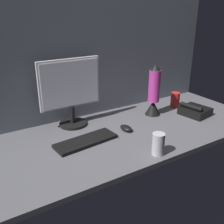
{
  "coord_description": "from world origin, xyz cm",
  "views": [
    {
      "loc": [
        -90.66,
        -124.61,
        74.2
      ],
      "look_at": [
        -11.87,
        0.0,
        14.0
      ],
      "focal_mm": 42.11,
      "sensor_mm": 36.0,
      "label": 1
    }
  ],
  "objects_px": {
    "mug_red_plastic": "(175,100)",
    "lava_lamp": "(154,94)",
    "mug_steel": "(158,144)",
    "mouse": "(126,128)",
    "desk_phone": "(195,111)",
    "monitor": "(71,90)",
    "keyboard": "(86,141)"
  },
  "relations": [
    {
      "from": "keyboard",
      "to": "mouse",
      "type": "distance_m",
      "value": 0.29
    },
    {
      "from": "mug_red_plastic",
      "to": "lava_lamp",
      "type": "height_order",
      "value": "lava_lamp"
    },
    {
      "from": "mug_steel",
      "to": "desk_phone",
      "type": "xyz_separation_m",
      "value": [
        0.59,
        0.28,
        -0.03
      ]
    },
    {
      "from": "mouse",
      "to": "desk_phone",
      "type": "xyz_separation_m",
      "value": [
        0.57,
        -0.05,
        0.01
      ]
    },
    {
      "from": "mug_red_plastic",
      "to": "lava_lamp",
      "type": "bearing_deg",
      "value": -173.34
    },
    {
      "from": "mug_steel",
      "to": "keyboard",
      "type": "bearing_deg",
      "value": 130.77
    },
    {
      "from": "mouse",
      "to": "lava_lamp",
      "type": "bearing_deg",
      "value": 14.26
    },
    {
      "from": "mouse",
      "to": "mug_steel",
      "type": "relative_size",
      "value": 0.78
    },
    {
      "from": "mouse",
      "to": "lava_lamp",
      "type": "xyz_separation_m",
      "value": [
        0.32,
        0.12,
        0.14
      ]
    },
    {
      "from": "monitor",
      "to": "mouse",
      "type": "distance_m",
      "value": 0.43
    },
    {
      "from": "keyboard",
      "to": "desk_phone",
      "type": "bearing_deg",
      "value": -8.16
    },
    {
      "from": "monitor",
      "to": "desk_phone",
      "type": "distance_m",
      "value": 0.9
    },
    {
      "from": "monitor",
      "to": "lava_lamp",
      "type": "bearing_deg",
      "value": -13.78
    },
    {
      "from": "lava_lamp",
      "to": "desk_phone",
      "type": "height_order",
      "value": "lava_lamp"
    },
    {
      "from": "mug_red_plastic",
      "to": "desk_phone",
      "type": "distance_m",
      "value": 0.2
    },
    {
      "from": "monitor",
      "to": "keyboard",
      "type": "distance_m",
      "value": 0.36
    },
    {
      "from": "keyboard",
      "to": "mug_red_plastic",
      "type": "bearing_deg",
      "value": 4.95
    },
    {
      "from": "keyboard",
      "to": "mouse",
      "type": "bearing_deg",
      "value": -3.98
    },
    {
      "from": "lava_lamp",
      "to": "monitor",
      "type": "bearing_deg",
      "value": 166.22
    },
    {
      "from": "mouse",
      "to": "mug_red_plastic",
      "type": "xyz_separation_m",
      "value": [
        0.57,
        0.15,
        0.04
      ]
    },
    {
      "from": "monitor",
      "to": "lava_lamp",
      "type": "xyz_separation_m",
      "value": [
        0.57,
        -0.14,
        -0.09
      ]
    },
    {
      "from": "mug_steel",
      "to": "mug_red_plastic",
      "type": "bearing_deg",
      "value": 39.21
    },
    {
      "from": "keyboard",
      "to": "mug_red_plastic",
      "type": "distance_m",
      "value": 0.87
    },
    {
      "from": "monitor",
      "to": "mug_steel",
      "type": "height_order",
      "value": "monitor"
    },
    {
      "from": "mouse",
      "to": "desk_phone",
      "type": "relative_size",
      "value": 0.45
    },
    {
      "from": "mug_steel",
      "to": "desk_phone",
      "type": "bearing_deg",
      "value": 25.28
    },
    {
      "from": "keyboard",
      "to": "desk_phone",
      "type": "height_order",
      "value": "desk_phone"
    },
    {
      "from": "keyboard",
      "to": "monitor",
      "type": "bearing_deg",
      "value": 76.96
    },
    {
      "from": "lava_lamp",
      "to": "desk_phone",
      "type": "bearing_deg",
      "value": -33.77
    },
    {
      "from": "desk_phone",
      "to": "mug_red_plastic",
      "type": "bearing_deg",
      "value": 91.63
    },
    {
      "from": "mug_red_plastic",
      "to": "lava_lamp",
      "type": "distance_m",
      "value": 0.27
    },
    {
      "from": "mouse",
      "to": "mug_steel",
      "type": "xyz_separation_m",
      "value": [
        -0.02,
        -0.32,
        0.04
      ]
    }
  ]
}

